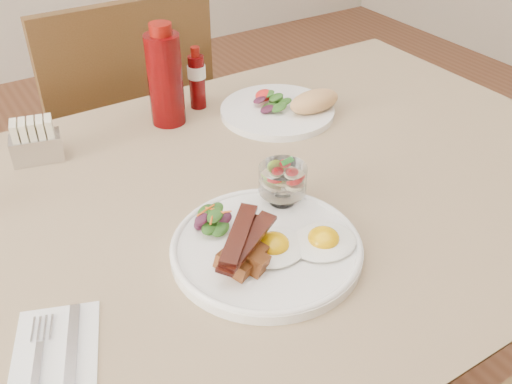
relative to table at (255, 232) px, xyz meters
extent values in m
cylinder|color=brown|center=(0.59, 0.36, -0.31)|extent=(0.06, 0.06, 0.71)
cube|color=brown|center=(0.00, 0.00, 0.07)|extent=(1.30, 0.85, 0.04)
cube|color=#A18362|center=(0.00, 0.00, 0.09)|extent=(1.33, 0.88, 0.00)
cylinder|color=brown|center=(-0.18, 0.57, -0.44)|extent=(0.04, 0.04, 0.45)
cylinder|color=brown|center=(0.18, 0.57, -0.44)|extent=(0.04, 0.04, 0.45)
cylinder|color=brown|center=(-0.18, 0.93, -0.44)|extent=(0.04, 0.04, 0.45)
cylinder|color=brown|center=(0.18, 0.93, -0.44)|extent=(0.04, 0.04, 0.45)
cube|color=brown|center=(0.00, 0.75, -0.20)|extent=(0.42, 0.42, 0.03)
cube|color=brown|center=(0.00, 0.55, 0.04)|extent=(0.42, 0.03, 0.46)
cylinder|color=white|center=(-0.07, -0.14, 0.10)|extent=(0.28, 0.28, 0.02)
ellipsoid|color=white|center=(0.00, -0.18, 0.11)|extent=(0.12, 0.11, 0.01)
ellipsoid|color=#FFB505|center=(0.00, -0.18, 0.12)|extent=(0.05, 0.05, 0.03)
ellipsoid|color=white|center=(-0.07, -0.16, 0.11)|extent=(0.12, 0.11, 0.01)
ellipsoid|color=#FFB505|center=(-0.07, -0.16, 0.12)|extent=(0.05, 0.05, 0.03)
cube|color=brown|center=(-0.13, -0.15, 0.12)|extent=(0.03, 0.03, 0.02)
cube|color=brown|center=(-0.10, -0.16, 0.12)|extent=(0.03, 0.03, 0.03)
cube|color=brown|center=(-0.13, -0.18, 0.12)|extent=(0.03, 0.03, 0.02)
cube|color=brown|center=(-0.10, -0.14, 0.12)|extent=(0.03, 0.03, 0.02)
cube|color=brown|center=(-0.11, -0.18, 0.12)|extent=(0.03, 0.03, 0.03)
cube|color=brown|center=(-0.14, -0.15, 0.12)|extent=(0.03, 0.03, 0.02)
cube|color=brown|center=(-0.11, -0.15, 0.14)|extent=(0.03, 0.03, 0.02)
cube|color=brown|center=(-0.12, -0.16, 0.13)|extent=(0.03, 0.03, 0.02)
cube|color=brown|center=(-0.10, -0.14, 0.14)|extent=(0.03, 0.03, 0.02)
cube|color=#45160B|center=(-0.12, -0.15, 0.14)|extent=(0.11, 0.09, 0.01)
cube|color=#45160B|center=(-0.11, -0.16, 0.15)|extent=(0.12, 0.08, 0.01)
cube|color=#45160B|center=(-0.12, -0.15, 0.15)|extent=(0.10, 0.10, 0.01)
ellipsoid|color=#1D4412|center=(-0.12, -0.07, 0.11)|extent=(0.04, 0.03, 0.01)
ellipsoid|color=#1D4412|center=(-0.10, -0.06, 0.11)|extent=(0.03, 0.03, 0.01)
ellipsoid|color=#3D1326|center=(-0.13, -0.06, 0.11)|extent=(0.03, 0.02, 0.01)
ellipsoid|color=#1D4412|center=(-0.11, -0.09, 0.12)|extent=(0.04, 0.03, 0.01)
ellipsoid|color=#1D4412|center=(-0.13, -0.08, 0.12)|extent=(0.03, 0.02, 0.01)
ellipsoid|color=#3D1326|center=(-0.10, -0.07, 0.12)|extent=(0.03, 0.02, 0.01)
ellipsoid|color=#1D4412|center=(-0.12, -0.05, 0.13)|extent=(0.03, 0.03, 0.01)
ellipsoid|color=#1D4412|center=(-0.10, -0.06, 0.13)|extent=(0.03, 0.02, 0.01)
ellipsoid|color=#3D1326|center=(-0.13, -0.07, 0.13)|extent=(0.03, 0.02, 0.01)
ellipsoid|color=#1D4412|center=(-0.12, -0.08, 0.13)|extent=(0.03, 0.02, 0.01)
cylinder|color=#DF5D17|center=(-0.11, -0.07, 0.14)|extent=(0.02, 0.03, 0.01)
cylinder|color=#DF5D17|center=(-0.12, -0.06, 0.14)|extent=(0.03, 0.01, 0.01)
cylinder|color=#DF5D17|center=(-0.11, -0.08, 0.14)|extent=(0.03, 0.02, 0.01)
cylinder|color=#DF5D17|center=(-0.12, -0.08, 0.14)|extent=(0.02, 0.03, 0.01)
cylinder|color=white|center=(0.01, -0.07, 0.11)|extent=(0.04, 0.04, 0.01)
cylinder|color=white|center=(0.01, -0.07, 0.12)|extent=(0.02, 0.02, 0.01)
cylinder|color=white|center=(0.01, -0.07, 0.15)|extent=(0.08, 0.08, 0.04)
cylinder|color=beige|center=(0.00, -0.06, 0.14)|extent=(0.02, 0.02, 0.01)
cylinder|color=beige|center=(0.02, -0.07, 0.14)|extent=(0.02, 0.02, 0.01)
cylinder|color=beige|center=(0.02, -0.05, 0.15)|extent=(0.02, 0.02, 0.01)
cylinder|color=#87C53C|center=(0.01, -0.05, 0.16)|extent=(0.03, 0.03, 0.01)
cone|color=red|center=(0.02, -0.08, 0.16)|extent=(0.02, 0.02, 0.02)
cone|color=red|center=(0.00, -0.06, 0.17)|extent=(0.02, 0.02, 0.02)
cone|color=red|center=(0.02, -0.06, 0.17)|extent=(0.02, 0.02, 0.02)
ellipsoid|color=#2B792C|center=(0.01, -0.07, 0.18)|extent=(0.02, 0.01, 0.00)
ellipsoid|color=#2B792C|center=(0.02, -0.07, 0.18)|extent=(0.02, 0.01, 0.00)
cylinder|color=white|center=(0.19, 0.21, 0.10)|extent=(0.24, 0.24, 0.01)
ellipsoid|color=#1D4412|center=(0.17, 0.22, 0.11)|extent=(0.04, 0.03, 0.01)
ellipsoid|color=#1D4412|center=(0.20, 0.23, 0.11)|extent=(0.04, 0.03, 0.01)
ellipsoid|color=#3D1326|center=(0.16, 0.20, 0.11)|extent=(0.04, 0.03, 0.01)
ellipsoid|color=#1D4412|center=(0.18, 0.19, 0.12)|extent=(0.04, 0.03, 0.01)
ellipsoid|color=#1D4412|center=(0.20, 0.20, 0.12)|extent=(0.03, 0.03, 0.01)
ellipsoid|color=#3D1326|center=(0.16, 0.24, 0.12)|extent=(0.03, 0.03, 0.01)
ellipsoid|color=#1D4412|center=(0.19, 0.22, 0.12)|extent=(0.04, 0.03, 0.01)
ellipsoid|color=#1D4412|center=(0.18, 0.24, 0.13)|extent=(0.03, 0.03, 0.01)
ellipsoid|color=red|center=(0.18, 0.25, 0.12)|extent=(0.04, 0.03, 0.02)
ellipsoid|color=tan|center=(0.25, 0.16, 0.13)|extent=(0.13, 0.09, 0.05)
cylinder|color=#520405|center=(-0.02, 0.31, 0.18)|extent=(0.08, 0.08, 0.18)
cylinder|color=maroon|center=(-0.02, 0.31, 0.28)|extent=(0.05, 0.05, 0.02)
cylinder|color=#520405|center=(0.07, 0.33, 0.15)|extent=(0.04, 0.04, 0.11)
cylinder|color=silver|center=(0.07, 0.33, 0.17)|extent=(0.05, 0.05, 0.03)
cylinder|color=maroon|center=(0.07, 0.33, 0.21)|extent=(0.02, 0.02, 0.02)
cube|color=silver|center=(-0.28, 0.30, 0.11)|extent=(0.10, 0.07, 0.05)
cube|color=beige|center=(-0.31, 0.31, 0.14)|extent=(0.02, 0.04, 0.05)
cube|color=beige|center=(-0.29, 0.30, 0.14)|extent=(0.02, 0.04, 0.05)
cube|color=beige|center=(-0.28, 0.30, 0.14)|extent=(0.02, 0.04, 0.05)
cube|color=beige|center=(-0.27, 0.29, 0.14)|extent=(0.02, 0.04, 0.05)
cube|color=beige|center=(-0.25, 0.29, 0.14)|extent=(0.02, 0.04, 0.05)
cube|color=white|center=(-0.39, -0.17, 0.09)|extent=(0.16, 0.21, 0.00)
cube|color=silver|center=(-0.37, -0.18, 0.09)|extent=(0.07, 0.17, 0.00)
cube|color=silver|center=(-0.42, -0.19, 0.09)|extent=(0.05, 0.11, 0.00)
cube|color=silver|center=(-0.40, -0.11, 0.09)|extent=(0.02, 0.04, 0.00)
cube|color=silver|center=(-0.39, -0.11, 0.09)|extent=(0.02, 0.04, 0.00)
cube|color=silver|center=(-0.38, -0.12, 0.09)|extent=(0.02, 0.04, 0.00)
cube|color=silver|center=(-0.38, -0.12, 0.09)|extent=(0.02, 0.04, 0.00)
camera|label=1|loc=(-0.42, -0.67, 0.64)|focal=40.00mm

